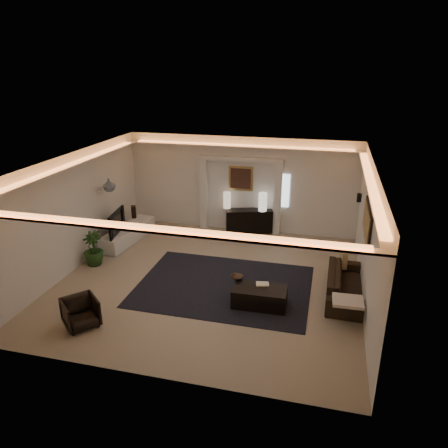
% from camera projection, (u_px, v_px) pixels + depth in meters
% --- Properties ---
extents(floor, '(7.00, 7.00, 0.00)m').
position_uv_depth(floor, '(210.00, 280.00, 10.33)').
color(floor, tan).
rests_on(floor, ground).
extents(ceiling, '(7.00, 7.00, 0.00)m').
position_uv_depth(ceiling, '(208.00, 162.00, 9.30)').
color(ceiling, white).
rests_on(ceiling, ground).
extents(wall_back, '(7.00, 0.00, 7.00)m').
position_uv_depth(wall_back, '(241.00, 185.00, 12.98)').
color(wall_back, silver).
rests_on(wall_back, ground).
extents(wall_front, '(7.00, 0.00, 7.00)m').
position_uv_depth(wall_front, '(147.00, 301.00, 6.64)').
color(wall_front, silver).
rests_on(wall_front, ground).
extents(wall_left, '(0.00, 7.00, 7.00)m').
position_uv_depth(wall_left, '(74.00, 212.00, 10.61)').
color(wall_left, silver).
rests_on(wall_left, ground).
extents(wall_right, '(0.00, 7.00, 7.00)m').
position_uv_depth(wall_right, '(368.00, 238.00, 9.01)').
color(wall_right, silver).
rests_on(wall_right, ground).
extents(cove_soffit, '(7.00, 7.00, 0.04)m').
position_uv_depth(cove_soffit, '(209.00, 174.00, 9.40)').
color(cove_soffit, silver).
rests_on(cove_soffit, ceiling).
extents(daylight_slit, '(0.25, 0.03, 1.00)m').
position_uv_depth(daylight_slit, '(285.00, 191.00, 12.69)').
color(daylight_slit, white).
rests_on(daylight_slit, wall_back).
extents(area_rug, '(4.00, 3.00, 0.01)m').
position_uv_depth(area_rug, '(224.00, 286.00, 10.05)').
color(area_rug, black).
rests_on(area_rug, ground).
extents(pilaster_left, '(0.22, 0.20, 2.20)m').
position_uv_depth(pilaster_left, '(204.00, 194.00, 13.28)').
color(pilaster_left, silver).
rests_on(pilaster_left, ground).
extents(pilaster_right, '(0.22, 0.20, 2.20)m').
position_uv_depth(pilaster_right, '(278.00, 199.00, 12.76)').
color(pilaster_right, silver).
rests_on(pilaster_right, ground).
extents(alcove_header, '(2.52, 0.20, 0.12)m').
position_uv_depth(alcove_header, '(241.00, 159.00, 12.61)').
color(alcove_header, silver).
rests_on(alcove_header, wall_back).
extents(painting_frame, '(0.74, 0.04, 0.74)m').
position_uv_depth(painting_frame, '(241.00, 178.00, 12.89)').
color(painting_frame, tan).
rests_on(painting_frame, wall_back).
extents(painting_canvas, '(0.62, 0.02, 0.62)m').
position_uv_depth(painting_canvas, '(241.00, 179.00, 12.86)').
color(painting_canvas, '#4C2D1E').
rests_on(painting_canvas, wall_back).
extents(art_panel_frame, '(0.04, 1.64, 0.74)m').
position_uv_depth(art_panel_frame, '(367.00, 222.00, 9.20)').
color(art_panel_frame, black).
rests_on(art_panel_frame, wall_right).
extents(art_panel_gold, '(0.02, 1.50, 0.62)m').
position_uv_depth(art_panel_gold, '(366.00, 222.00, 9.21)').
color(art_panel_gold, tan).
rests_on(art_panel_gold, wall_right).
extents(wall_sconce, '(0.12, 0.12, 0.22)m').
position_uv_depth(wall_sconce, '(359.00, 198.00, 10.95)').
color(wall_sconce, black).
rests_on(wall_sconce, wall_right).
extents(wall_niche, '(0.10, 0.55, 0.04)m').
position_uv_depth(wall_niche, '(104.00, 189.00, 11.80)').
color(wall_niche, silver).
rests_on(wall_niche, wall_left).
extents(console, '(1.46, 0.83, 0.70)m').
position_uv_depth(console, '(249.00, 221.00, 13.06)').
color(console, black).
rests_on(console, ground).
extents(lamp_left, '(0.23, 0.23, 0.50)m').
position_uv_depth(lamp_left, '(227.00, 197.00, 12.97)').
color(lamp_left, beige).
rests_on(lamp_left, console).
extents(lamp_right, '(0.32, 0.32, 0.56)m').
position_uv_depth(lamp_right, '(263.00, 200.00, 12.72)').
color(lamp_right, white).
rests_on(lamp_right, console).
extents(media_ledge, '(0.78, 2.29, 0.42)m').
position_uv_depth(media_ledge, '(128.00, 234.00, 12.50)').
color(media_ledge, silver).
rests_on(media_ledge, ground).
extents(tv, '(1.16, 0.31, 0.66)m').
position_uv_depth(tv, '(113.00, 222.00, 11.87)').
color(tv, black).
rests_on(tv, media_ledge).
extents(figurine, '(0.16, 0.16, 0.39)m').
position_uv_depth(figurine, '(134.00, 212.00, 13.11)').
color(figurine, black).
rests_on(figurine, media_ledge).
extents(ginger_jar, '(0.42, 0.42, 0.34)m').
position_uv_depth(ginger_jar, '(109.00, 185.00, 11.49)').
color(ginger_jar, slate).
rests_on(ginger_jar, wall_niche).
extents(plant, '(0.53, 0.53, 0.89)m').
position_uv_depth(plant, '(93.00, 249.00, 10.98)').
color(plant, '#203F16').
rests_on(plant, ground).
extents(sofa, '(2.07, 0.84, 0.60)m').
position_uv_depth(sofa, '(346.00, 284.00, 9.51)').
color(sofa, black).
rests_on(sofa, ground).
extents(throw_blanket, '(0.61, 0.51, 0.06)m').
position_uv_depth(throw_blanket, '(348.00, 301.00, 8.36)').
color(throw_blanket, white).
rests_on(throw_blanket, sofa).
extents(throw_pillow, '(0.16, 0.42, 0.41)m').
position_uv_depth(throw_pillow, '(344.00, 258.00, 10.20)').
color(throw_pillow, tan).
rests_on(throw_pillow, sofa).
extents(coffee_table, '(1.16, 0.65, 0.43)m').
position_uv_depth(coffee_table, '(260.00, 297.00, 9.18)').
color(coffee_table, black).
rests_on(coffee_table, ground).
extents(bowl, '(0.33, 0.33, 0.07)m').
position_uv_depth(bowl, '(237.00, 277.00, 9.51)').
color(bowl, '#342517').
rests_on(bowl, coffee_table).
extents(magazine, '(0.31, 0.25, 0.03)m').
position_uv_depth(magazine, '(262.00, 285.00, 9.24)').
color(magazine, '#F2E4BF').
rests_on(magazine, coffee_table).
extents(armchair, '(0.91, 0.91, 0.60)m').
position_uv_depth(armchair, '(81.00, 313.00, 8.44)').
color(armchair, black).
rests_on(armchair, ground).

